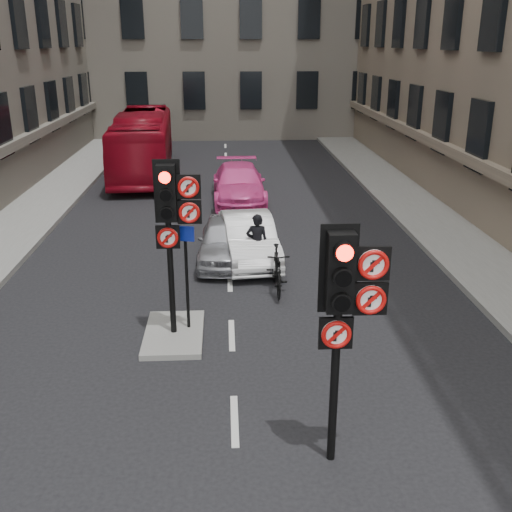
{
  "coord_description": "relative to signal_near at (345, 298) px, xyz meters",
  "views": [
    {
      "loc": [
        -0.09,
        -6.24,
        5.81
      ],
      "look_at": [
        0.38,
        2.65,
        2.6
      ],
      "focal_mm": 42.0,
      "sensor_mm": 36.0,
      "label": 1
    }
  ],
  "objects": [
    {
      "name": "centre_island",
      "position": [
        -2.69,
        4.01,
        -2.52
      ],
      "size": [
        1.2,
        2.0,
        0.12
      ],
      "primitive_type": "cube",
      "color": "gray",
      "rests_on": "ground"
    },
    {
      "name": "info_sign",
      "position": [
        -2.39,
        4.19,
        -1.02
      ],
      "size": [
        0.38,
        0.15,
        2.24
      ],
      "rotation": [
        0.0,
        0.0,
        -0.22
      ],
      "color": "black",
      "rests_on": "centre_island"
    },
    {
      "name": "bus_red",
      "position": [
        -5.27,
        20.46,
        -1.18
      ],
      "size": [
        2.95,
        10.16,
        2.8
      ],
      "primitive_type": "imported",
      "rotation": [
        0.0,
        0.0,
        0.06
      ],
      "color": "maroon",
      "rests_on": "ground"
    },
    {
      "name": "car_pink",
      "position": [
        -1.03,
        15.08,
        -1.89
      ],
      "size": [
        2.01,
        4.78,
        1.38
      ],
      "primitive_type": "imported",
      "rotation": [
        0.0,
        0.0,
        0.02
      ],
      "color": "#F1469F",
      "rests_on": "ground"
    },
    {
      "name": "motorcycle",
      "position": [
        -0.34,
        6.34,
        -2.03
      ],
      "size": [
        0.53,
        1.84,
        1.1
      ],
      "primitive_type": "imported",
      "rotation": [
        0.0,
        0.0,
        -0.01
      ],
      "color": "black",
      "rests_on": "ground"
    },
    {
      "name": "pavement_right",
      "position": [
        5.71,
        11.01,
        -2.5
      ],
      "size": [
        3.0,
        50.0,
        0.16
      ],
      "primitive_type": "cube",
      "color": "gray",
      "rests_on": "ground"
    },
    {
      "name": "signal_near",
      "position": [
        0.0,
        0.0,
        0.0
      ],
      "size": [
        0.91,
        0.4,
        3.58
      ],
      "color": "black",
      "rests_on": "ground"
    },
    {
      "name": "signal_far",
      "position": [
        -2.6,
        4.0,
        0.12
      ],
      "size": [
        0.91,
        0.4,
        3.58
      ],
      "color": "black",
      "rests_on": "centre_island"
    },
    {
      "name": "car_white",
      "position": [
        -0.94,
        8.58,
        -1.95
      ],
      "size": [
        1.72,
        3.97,
        1.27
      ],
      "primitive_type": "imported",
      "rotation": [
        0.0,
        0.0,
        0.1
      ],
      "color": "white",
      "rests_on": "ground"
    },
    {
      "name": "motorcyclist",
      "position": [
        -0.75,
        7.67,
        -1.79
      ],
      "size": [
        0.61,
        0.43,
        1.59
      ],
      "primitive_type": "imported",
      "rotation": [
        0.0,
        0.0,
        3.05
      ],
      "color": "black",
      "rests_on": "ground"
    },
    {
      "name": "car_silver",
      "position": [
        -1.6,
        8.54,
        -1.97
      ],
      "size": [
        1.62,
        3.64,
        1.22
      ],
      "primitive_type": "imported",
      "rotation": [
        0.0,
        0.0,
        -0.05
      ],
      "color": "#A3A4AA",
      "rests_on": "ground"
    },
    {
      "name": "ground",
      "position": [
        -1.49,
        -0.99,
        -2.58
      ],
      "size": [
        120.0,
        120.0,
        0.0
      ],
      "primitive_type": "plane",
      "color": "black",
      "rests_on": "ground"
    }
  ]
}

